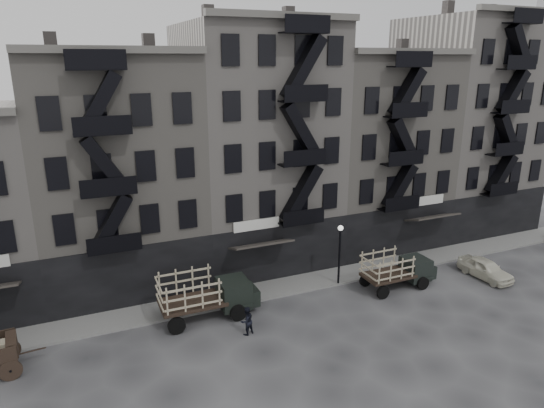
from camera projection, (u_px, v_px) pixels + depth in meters
name	position (u px, v px, depth m)	size (l,w,h in m)	color
ground	(318.00, 311.00, 29.42)	(140.00, 140.00, 0.00)	#38383A
sidewalk	(291.00, 285.00, 32.69)	(55.00, 2.50, 0.15)	slate
building_midwest	(116.00, 172.00, 32.04)	(10.00, 11.35, 16.20)	gray
building_center	(256.00, 147.00, 35.57)	(10.00, 11.35, 18.20)	#9C9690
building_mideast	(370.00, 150.00, 39.68)	(10.00, 11.35, 16.20)	gray
building_east	(465.00, 125.00, 43.07)	(10.00, 11.35, 19.20)	#9C9690
lamp_post	(340.00, 247.00, 32.04)	(0.36, 0.36, 4.28)	black
stake_truck_west	(206.00, 292.00, 28.30)	(5.83, 2.46, 2.91)	black
stake_truck_east	(397.00, 267.00, 32.10)	(5.15, 2.17, 2.57)	black
car_east	(485.00, 269.00, 33.75)	(1.61, 4.00, 1.36)	silver
pedestrian_mid	(247.00, 321.00, 26.79)	(0.80, 0.62, 1.65)	black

